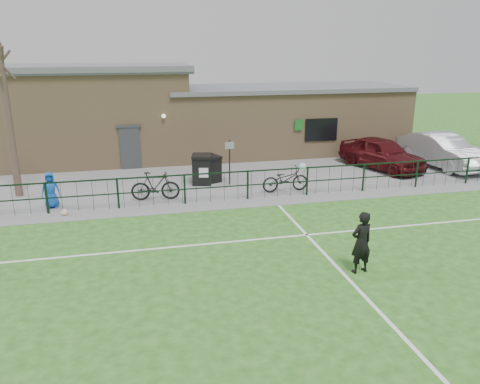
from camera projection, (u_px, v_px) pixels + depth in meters
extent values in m
plane|color=#265F1B|center=(287.00, 306.00, 11.05)|extent=(90.00, 90.00, 0.00)
cube|color=slate|center=(203.00, 167.00, 23.60)|extent=(34.00, 13.00, 0.02)
cube|color=white|center=(224.00, 203.00, 18.30)|extent=(28.00, 0.10, 0.01)
cube|color=white|center=(247.00, 240.00, 14.77)|extent=(28.00, 0.10, 0.01)
cube|color=white|center=(365.00, 296.00, 11.47)|extent=(0.10, 16.00, 0.01)
cube|color=black|center=(223.00, 187.00, 18.31)|extent=(28.00, 0.10, 1.20)
cylinder|color=#46342A|center=(9.00, 123.00, 18.22)|extent=(0.30, 0.30, 6.00)
cube|color=black|center=(202.00, 170.00, 20.64)|extent=(0.97, 1.06, 1.22)
cube|color=black|center=(210.00, 170.00, 20.97)|extent=(0.96, 1.02, 1.10)
cylinder|color=black|center=(230.00, 162.00, 20.37)|extent=(0.07, 0.07, 2.00)
imported|color=#450C10|center=(382.00, 153.00, 23.11)|extent=(3.23, 4.93, 1.56)
imported|color=#A8AAB0|center=(441.00, 150.00, 23.50)|extent=(2.38, 5.22, 1.66)
imported|color=black|center=(155.00, 186.00, 18.43)|extent=(1.95, 0.72, 1.15)
imported|color=black|center=(285.00, 179.00, 19.54)|extent=(2.02, 0.78, 1.05)
imported|color=#1350B6|center=(51.00, 190.00, 17.53)|extent=(0.72, 0.51, 1.38)
imported|color=black|center=(361.00, 242.00, 12.46)|extent=(0.70, 0.53, 1.73)
sphere|color=white|center=(303.00, 166.00, 14.81)|extent=(0.22, 0.22, 0.22)
sphere|color=white|center=(65.00, 213.00, 16.88)|extent=(0.25, 0.25, 0.25)
cube|color=tan|center=(194.00, 124.00, 25.87)|extent=(24.00, 5.00, 3.50)
cube|color=tan|center=(71.00, 82.00, 23.84)|extent=(11.52, 5.00, 1.20)
cube|color=slate|center=(69.00, 68.00, 23.63)|extent=(12.02, 5.40, 0.28)
cube|color=slate|center=(286.00, 88.00, 26.44)|extent=(13.44, 5.30, 0.22)
cube|color=#383A3D|center=(130.00, 148.00, 22.98)|extent=(1.00, 0.08, 2.10)
cube|color=black|center=(321.00, 130.00, 24.95)|extent=(1.80, 0.08, 1.20)
cube|color=#19661E|center=(299.00, 125.00, 24.53)|extent=(0.45, 0.04, 0.55)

